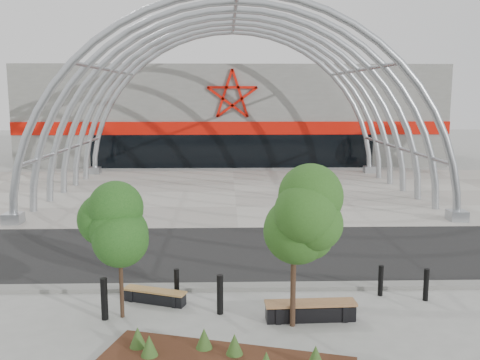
{
  "coord_description": "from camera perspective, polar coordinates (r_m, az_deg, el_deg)",
  "views": [
    {
      "loc": [
        -0.53,
        -15.44,
        5.76
      ],
      "look_at": [
        0.0,
        4.0,
        2.6
      ],
      "focal_mm": 40.0,
      "sensor_mm": 36.0,
      "label": 1
    }
  ],
  "objects": [
    {
      "name": "street_tree_0",
      "position": [
        13.94,
        -12.76,
        -5.0
      ],
      "size": [
        1.46,
        1.46,
        3.32
      ],
      "color": "black",
      "rests_on": "ground"
    },
    {
      "name": "forecourt",
      "position": [
        31.47,
        -0.57,
        -1.28
      ],
      "size": [
        60.0,
        17.0,
        0.04
      ],
      "primitive_type": "cube",
      "color": "#A09A91",
      "rests_on": "ground"
    },
    {
      "name": "planting_bed",
      "position": [
        12.11,
        -1.82,
        -18.43
      ],
      "size": [
        5.7,
        3.11,
        0.58
      ],
      "color": "#3A1811",
      "rests_on": "ground"
    },
    {
      "name": "bollard_0",
      "position": [
        14.45,
        -14.28,
        -12.19
      ],
      "size": [
        0.18,
        0.18,
        1.11
      ],
      "primitive_type": "cylinder",
      "color": "black",
      "rests_on": "ground"
    },
    {
      "name": "arena_building",
      "position": [
        48.93,
        -0.94,
        7.15
      ],
      "size": [
        34.0,
        15.24,
        8.0
      ],
      "color": "slate",
      "rests_on": "ground"
    },
    {
      "name": "kerb",
      "position": [
        16.23,
        0.41,
        -11.33
      ],
      "size": [
        60.0,
        0.5,
        0.12
      ],
      "primitive_type": "cube",
      "color": "slate",
      "rests_on": "ground"
    },
    {
      "name": "vault_canopy",
      "position": [
        31.47,
        -0.57,
        -1.29
      ],
      "size": [
        20.8,
        15.8,
        20.36
      ],
      "color": "#A1A6AB",
      "rests_on": "ground"
    },
    {
      "name": "road",
      "position": [
        19.8,
        0.04,
        -7.65
      ],
      "size": [
        140.0,
        7.0,
        0.02
      ],
      "primitive_type": "cube",
      "color": "black",
      "rests_on": "ground"
    },
    {
      "name": "bollard_2",
      "position": [
        14.37,
        -2.14,
        -12.11
      ],
      "size": [
        0.17,
        0.17,
        1.06
      ],
      "primitive_type": "cylinder",
      "color": "black",
      "rests_on": "ground"
    },
    {
      "name": "street_tree_1",
      "position": [
        13.03,
        5.81,
        -3.65
      ],
      "size": [
        1.69,
        1.69,
        3.99
      ],
      "color": "black",
      "rests_on": "ground"
    },
    {
      "name": "bollard_3",
      "position": [
        16.11,
        14.77,
        -10.33
      ],
      "size": [
        0.14,
        0.14,
        0.9
      ],
      "primitive_type": "cylinder",
      "color": "black",
      "rests_on": "ground"
    },
    {
      "name": "bench_0",
      "position": [
        15.37,
        -9.07,
        -12.16
      ],
      "size": [
        1.83,
        1.0,
        0.38
      ],
      "color": "black",
      "rests_on": "ground"
    },
    {
      "name": "bollard_4",
      "position": [
        16.11,
        19.23,
        -10.5
      ],
      "size": [
        0.15,
        0.15,
        0.92
      ],
      "primitive_type": "cylinder",
      "color": "black",
      "rests_on": "ground"
    },
    {
      "name": "bollard_1",
      "position": [
        15.4,
        -6.77,
        -11.01
      ],
      "size": [
        0.14,
        0.14,
        0.9
      ],
      "primitive_type": "cylinder",
      "color": "black",
      "rests_on": "ground"
    },
    {
      "name": "bench_1",
      "position": [
        14.22,
        7.52,
        -13.7
      ],
      "size": [
        2.36,
        0.61,
        0.49
      ],
      "color": "black",
      "rests_on": "ground"
    },
    {
      "name": "ground",
      "position": [
        16.49,
        0.38,
        -11.22
      ],
      "size": [
        140.0,
        140.0,
        0.0
      ],
      "primitive_type": "plane",
      "color": "gray",
      "rests_on": "ground"
    }
  ]
}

